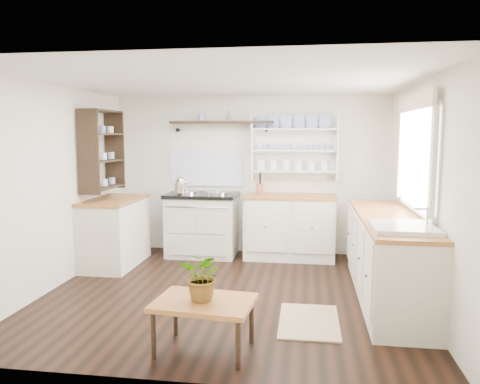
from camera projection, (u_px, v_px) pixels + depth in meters
The scene contains 19 objects.
floor at pixel (229, 293), 5.18m from camera, with size 4.00×3.80×0.01m, color black.
wall_back at pixel (250, 175), 6.91m from camera, with size 4.00×0.02×2.30m, color beige.
wall_right at pixel (422, 193), 4.76m from camera, with size 0.02×3.80×2.30m, color beige.
wall_left at pixel (56, 187), 5.32m from camera, with size 0.02×3.80×2.30m, color beige.
ceiling at pixel (228, 81), 4.90m from camera, with size 4.00×3.80×0.01m, color white.
window at pixel (416, 152), 4.86m from camera, with size 0.08×1.55×1.22m.
aga_cooker at pixel (202, 224), 6.76m from camera, with size 1.01×0.70×0.94m.
back_cabinets at pixel (289, 226), 6.61m from camera, with size 1.27×0.63×0.90m.
right_cabinets at pixel (388, 256), 4.98m from camera, with size 0.62×2.43×0.90m.
belfast_sink at pixel (403, 240), 4.20m from camera, with size 0.55×0.60×0.45m.
left_cabinets at pixel (115, 231), 6.25m from camera, with size 0.62×1.13×0.90m.
plate_rack at pixel (295, 148), 6.73m from camera, with size 1.20×0.22×0.90m.
high_shelf at pixel (222, 123), 6.75m from camera, with size 1.50×0.29×0.16m.
left_shelving at pixel (102, 149), 6.14m from camera, with size 0.28×0.80×1.05m, color black.
kettle at pixel (181, 185), 6.61m from camera, with size 0.18×0.18×0.22m, color silver, non-canonical shape.
utensil_crock at pixel (259, 189), 6.69m from camera, with size 0.11×0.11×0.13m, color #A0583B.
center_table at pixel (204, 306), 3.75m from camera, with size 0.83×0.63×0.42m.
potted_plant at pixel (204, 276), 3.72m from camera, with size 0.36×0.31×0.40m, color #3F7233.
floor_rug at pixel (309, 321), 4.37m from camera, with size 0.55×0.85×0.02m, color #978257.
Camera 1 is at (0.84, -4.94, 1.75)m, focal length 35.00 mm.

